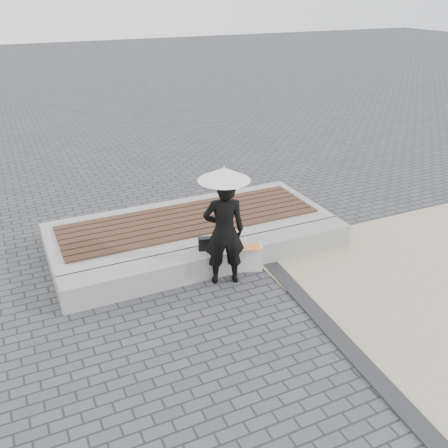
% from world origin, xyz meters
% --- Properties ---
extents(ground, '(80.00, 80.00, 0.00)m').
position_xyz_m(ground, '(0.00, 0.00, 0.00)').
color(ground, '#46454A').
rests_on(ground, ground).
extents(edging_band, '(0.61, 5.20, 0.04)m').
position_xyz_m(edging_band, '(0.75, -0.50, 0.02)').
color(edging_band, '#2B2B2D').
rests_on(edging_band, ground).
extents(seating_ledge, '(5.00, 0.45, 0.40)m').
position_xyz_m(seating_ledge, '(0.00, 1.60, 0.20)').
color(seating_ledge, '#9B9C97').
rests_on(seating_ledge, ground).
extents(timber_platform, '(5.00, 2.00, 0.40)m').
position_xyz_m(timber_platform, '(0.00, 2.80, 0.20)').
color(timber_platform, '#ABABA6').
rests_on(timber_platform, ground).
extents(timber_decking, '(4.60, 1.40, 0.04)m').
position_xyz_m(timber_decking, '(0.00, 2.80, 0.42)').
color(timber_decking, brown).
rests_on(timber_decking, timber_platform).
extents(woman, '(0.73, 0.58, 1.74)m').
position_xyz_m(woman, '(-0.04, 1.26, 0.87)').
color(woman, black).
rests_on(woman, ground).
extents(parasol, '(0.77, 0.77, 0.99)m').
position_xyz_m(parasol, '(-0.04, 1.26, 1.80)').
color(parasol, '#A8A9AD').
rests_on(parasol, ground).
extents(handbag, '(0.32, 0.19, 0.21)m').
position_xyz_m(handbag, '(-0.15, 1.64, 0.51)').
color(handbag, black).
rests_on(handbag, seating_ledge).
extents(canvas_tote, '(0.45, 0.30, 0.44)m').
position_xyz_m(canvas_tote, '(0.49, 1.40, 0.22)').
color(canvas_tote, silver).
rests_on(canvas_tote, ground).
extents(magazine, '(0.36, 0.31, 0.01)m').
position_xyz_m(magazine, '(0.49, 1.35, 0.44)').
color(magazine, red).
rests_on(magazine, canvas_tote).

